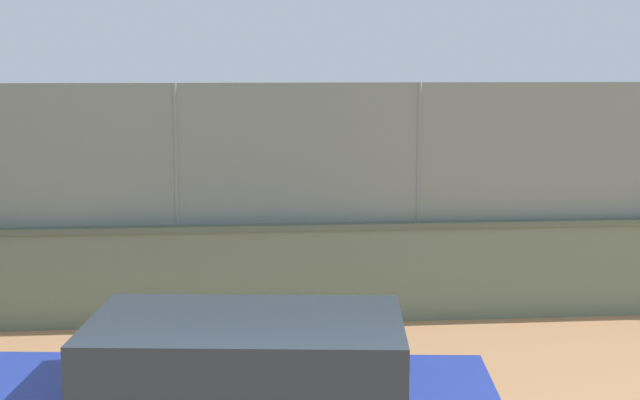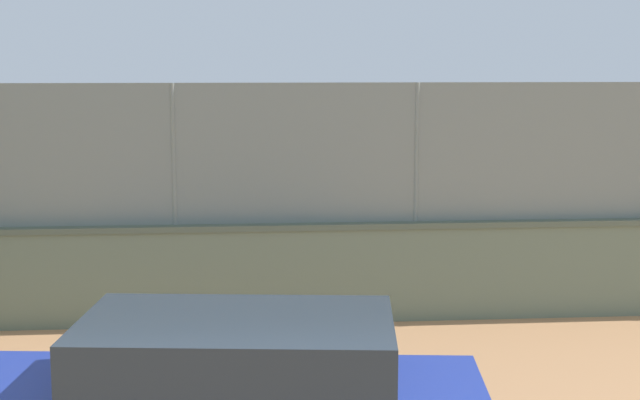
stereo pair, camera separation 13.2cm
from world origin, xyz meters
TOP-DOWN VIEW (x-y plane):
  - ground_plane at (0.00, 0.00)m, footprint 260.00×260.00m
  - perimeter_wall at (-1.66, 10.24)m, footprint 26.77×1.27m
  - fence_panel_on_wall at (-1.66, 10.24)m, footprint 26.29×0.89m
  - player_crossing_court at (4.63, 4.62)m, footprint 0.69×1.20m
  - player_at_service_line at (-5.42, 3.39)m, footprint 0.98×0.68m
  - sports_ball at (4.65, 6.42)m, footprint 0.23×0.23m

SIDE VIEW (x-z plane):
  - ground_plane at x=0.00m, z-range 0.00..0.00m
  - perimeter_wall at x=-1.66m, z-range 0.01..1.38m
  - player_crossing_court at x=4.63m, z-range 0.13..1.61m
  - player_at_service_line at x=-5.42m, z-range 0.15..1.81m
  - sports_ball at x=4.65m, z-range 1.11..1.34m
  - fence_panel_on_wall at x=-1.66m, z-range 1.37..3.27m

